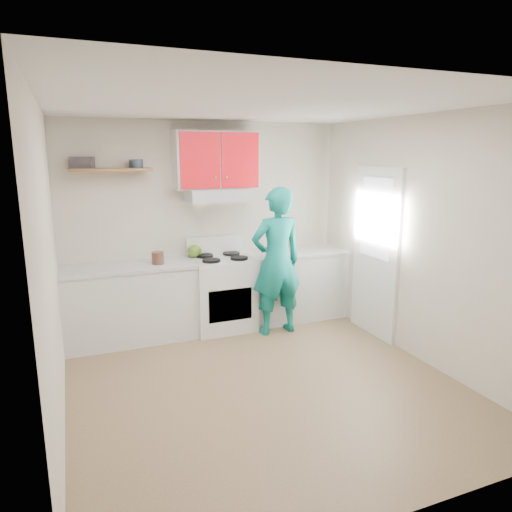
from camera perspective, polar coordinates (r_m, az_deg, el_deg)
name	(u,v)px	position (r m, az deg, el deg)	size (l,w,h in m)	color
floor	(263,383)	(4.72, 0.85, -15.29)	(3.80, 3.80, 0.00)	brown
ceiling	(264,106)	(4.20, 0.96, 17.97)	(3.60, 3.80, 0.04)	white
back_wall	(206,225)	(6.04, -6.14, 3.81)	(3.60, 0.04, 2.60)	beige
front_wall	(398,320)	(2.69, 16.98, -7.47)	(3.60, 0.04, 2.60)	beige
left_wall	(50,271)	(3.95, -23.90, -1.71)	(0.04, 3.80, 2.60)	beige
right_wall	(419,240)	(5.23, 19.39, 1.86)	(0.04, 3.80, 2.60)	beige
door	(376,253)	(5.80, 14.48, 0.37)	(0.05, 0.85, 2.05)	white
door_glass	(376,218)	(5.71, 14.49, 4.52)	(0.01, 0.55, 0.95)	white
counter_left	(130,304)	(5.75, -15.16, -5.70)	(1.52, 0.60, 0.90)	silver
counter_right	(294,285)	(6.36, 4.74, -3.58)	(1.32, 0.60, 0.90)	silver
stove	(222,293)	(5.95, -4.16, -4.58)	(0.76, 0.65, 0.92)	white
range_hood	(218,195)	(5.81, -4.68, 7.43)	(0.76, 0.44, 0.15)	silver
upper_cabinets	(216,160)	(5.85, -4.91, 11.62)	(1.02, 0.33, 0.70)	red
shelf	(111,170)	(5.62, -17.39, 10.07)	(0.90, 0.30, 0.04)	brown
books	(82,163)	(5.63, -20.56, 10.69)	(0.25, 0.18, 0.13)	#3F383F
tin	(136,164)	(5.65, -14.51, 10.92)	(0.16, 0.16, 0.10)	#333D4C
kettle	(194,251)	(5.90, -7.57, 0.60)	(0.19, 0.19, 0.16)	#597F23
crock	(158,259)	(5.60, -11.95, -0.35)	(0.14, 0.14, 0.17)	#4D2F21
cutting_board	(290,252)	(6.24, 4.23, 0.48)	(0.27, 0.20, 0.02)	olive
silicone_mat	(319,252)	(6.31, 7.76, 0.47)	(0.33, 0.28, 0.01)	#B6121F
person	(277,262)	(5.68, 2.54, -0.69)	(0.66, 0.44, 1.82)	#0D7C71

